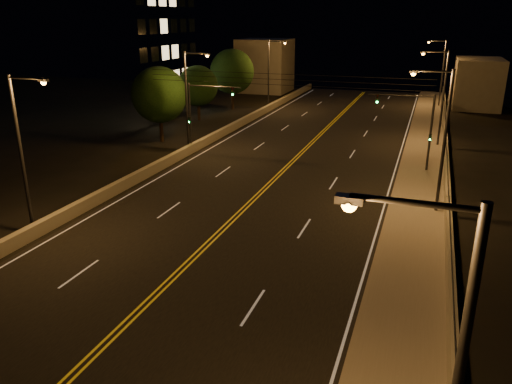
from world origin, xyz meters
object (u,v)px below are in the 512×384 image
(streetlight_1, at_px, (441,134))
(tree_1, at_px, (198,86))
(streetlight_5, at_px, (189,95))
(tree_0, at_px, (159,95))
(streetlight_3, at_px, (441,69))
(streetlight_2, at_px, (441,93))
(streetlight_4, at_px, (24,146))
(tree_2, at_px, (232,72))
(traffic_signal_right, at_px, (418,124))
(streetlight_6, at_px, (271,70))
(building_tower, at_px, (82,13))
(traffic_signal_left, at_px, (199,110))

(streetlight_1, distance_m, tree_1, 35.67)
(streetlight_5, height_order, tree_0, streetlight_5)
(streetlight_3, bearing_deg, streetlight_5, -123.28)
(streetlight_2, xyz_separation_m, streetlight_5, (-21.44, -8.92, 0.00))
(streetlight_4, bearing_deg, tree_2, 96.40)
(streetlight_1, xyz_separation_m, streetlight_5, (-21.44, 9.35, 0.00))
(streetlight_1, relative_size, traffic_signal_right, 1.43)
(streetlight_6, bearing_deg, streetlight_4, -90.00)
(tree_2, bearing_deg, streetlight_3, 21.97)
(streetlight_5, relative_size, streetlight_6, 1.00)
(tree_2, bearing_deg, streetlight_4, -83.60)
(streetlight_5, height_order, tree_2, streetlight_5)
(traffic_signal_right, distance_m, tree_0, 24.54)
(streetlight_2, relative_size, tree_1, 1.38)
(streetlight_6, height_order, tree_0, streetlight_6)
(traffic_signal_right, bearing_deg, streetlight_6, 129.24)
(streetlight_6, xyz_separation_m, building_tower, (-21.28, -10.27, 7.15))
(streetlight_1, relative_size, streetlight_3, 1.00)
(traffic_signal_right, relative_size, tree_1, 0.97)
(streetlight_2, bearing_deg, streetlight_6, 144.60)
(traffic_signal_right, height_order, tree_0, tree_0)
(streetlight_2, height_order, tree_2, streetlight_2)
(streetlight_2, bearing_deg, tree_0, -165.82)
(streetlight_5, xyz_separation_m, tree_0, (-4.45, 2.38, -0.54))
(streetlight_5, xyz_separation_m, traffic_signal_left, (1.10, -0.25, -1.24))
(streetlight_4, distance_m, tree_2, 42.37)
(streetlight_1, distance_m, streetlight_2, 18.27)
(streetlight_5, bearing_deg, streetlight_6, 90.00)
(streetlight_5, height_order, streetlight_6, same)
(tree_1, bearing_deg, streetlight_2, -10.00)
(building_tower, bearing_deg, traffic_signal_right, -18.93)
(traffic_signal_right, bearing_deg, tree_0, 173.84)
(streetlight_5, bearing_deg, streetlight_4, -90.00)
(streetlight_1, height_order, tree_1, streetlight_1)
(streetlight_6, xyz_separation_m, tree_2, (-4.72, -2.06, -0.19))
(tree_2, bearing_deg, tree_0, -89.22)
(streetlight_1, xyz_separation_m, streetlight_3, (0.00, 42.00, 0.00))
(streetlight_6, bearing_deg, streetlight_5, -90.00)
(tree_2, bearing_deg, traffic_signal_right, -42.19)
(traffic_signal_left, relative_size, tree_2, 0.79)
(streetlight_1, distance_m, streetlight_3, 42.00)
(streetlight_5, distance_m, tree_2, 22.60)
(streetlight_3, relative_size, tree_2, 1.13)
(streetlight_4, relative_size, building_tower, 0.35)
(streetlight_6, bearing_deg, traffic_signal_left, -87.42)
(tree_0, bearing_deg, tree_2, 90.78)
(streetlight_2, height_order, streetlight_6, same)
(traffic_signal_right, height_order, tree_1, tree_1)
(tree_0, xyz_separation_m, tree_1, (-1.29, 11.34, -0.57))
(streetlight_2, height_order, traffic_signal_right, streetlight_2)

